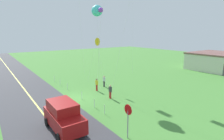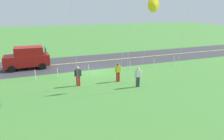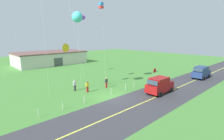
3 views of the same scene
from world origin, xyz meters
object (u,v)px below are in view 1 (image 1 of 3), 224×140
at_px(car_suv_foreground, 64,116).
at_px(person_adult_near, 97,84).
at_px(person_child_watcher, 110,91).
at_px(kite_blue_mid, 98,42).
at_px(stop_sign, 128,115).
at_px(person_adult_companion, 104,81).
at_px(kite_orange_near, 97,11).

distance_m(car_suv_foreground, person_adult_near, 10.01).
relative_size(person_child_watcher, kite_blue_mid, 0.24).
xyz_separation_m(stop_sign, person_child_watcher, (-7.44, 3.62, -0.94)).
relative_size(person_adult_companion, person_child_watcher, 1.00).
relative_size(person_adult_companion, kite_orange_near, 0.15).
height_order(person_adult_near, person_child_watcher, same).
height_order(stop_sign, person_child_watcher, stop_sign).
bearing_deg(person_adult_near, stop_sign, -87.69).
bearing_deg(kite_blue_mid, person_child_watcher, -17.61).
height_order(person_adult_companion, kite_blue_mid, kite_blue_mid).
height_order(person_adult_companion, kite_orange_near, kite_orange_near).
distance_m(stop_sign, person_child_watcher, 8.33).
bearing_deg(person_adult_near, person_child_watcher, -71.49).
bearing_deg(person_adult_near, kite_blue_mid, 76.07).
relative_size(car_suv_foreground, stop_sign, 1.72).
distance_m(person_adult_companion, person_child_watcher, 4.75).
bearing_deg(kite_blue_mid, stop_sign, -22.50).
bearing_deg(car_suv_foreground, stop_sign, 41.14).
distance_m(stop_sign, kite_blue_mid, 14.78).
xyz_separation_m(person_adult_near, kite_orange_near, (-0.73, 0.68, 9.34)).
height_order(person_adult_near, person_adult_companion, same).
xyz_separation_m(person_adult_near, person_adult_companion, (-0.96, 1.76, 0.00)).
relative_size(person_adult_near, kite_blue_mid, 0.24).
height_order(car_suv_foreground, person_adult_near, car_suv_foreground).
bearing_deg(kite_orange_near, kite_blue_mid, 148.60).
xyz_separation_m(car_suv_foreground, person_adult_near, (-7.03, 7.12, -0.29)).
height_order(car_suv_foreground, stop_sign, stop_sign).
height_order(car_suv_foreground, kite_orange_near, kite_orange_near).
xyz_separation_m(person_adult_near, kite_blue_mid, (-2.21, 1.58, 5.37)).
xyz_separation_m(person_adult_companion, kite_blue_mid, (-1.25, -0.17, 5.37)).
distance_m(person_child_watcher, kite_blue_mid, 7.95).
relative_size(car_suv_foreground, person_adult_near, 2.75).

